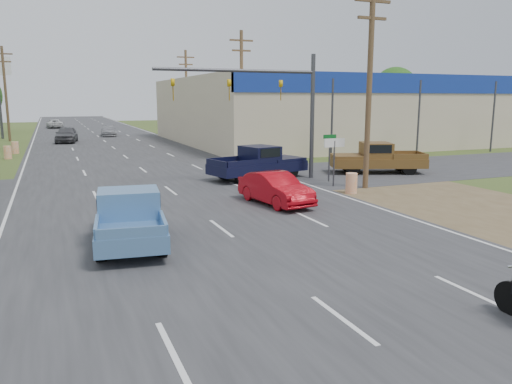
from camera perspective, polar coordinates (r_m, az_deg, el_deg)
name	(u,v)px	position (r m, az deg, el deg)	size (l,w,h in m)	color
ground	(342,320)	(10.90, 9.82, -14.20)	(200.00, 200.00, 0.00)	#3A4A1D
main_road	(113,148)	(48.83, -15.98, 4.88)	(15.00, 180.00, 0.02)	#2D2D30
cross_road	(162,184)	(27.24, -10.66, 0.85)	(120.00, 10.00, 0.02)	#2D2D30
dirt_verge	(428,196)	(24.98, 19.10, -0.44)	(8.00, 18.00, 0.01)	brown
big_box_store	(395,109)	(61.04, 15.62, 9.08)	(50.00, 28.10, 6.60)	#B7A88C
utility_pole_1	(369,83)	(26.00, 12.83, 12.06)	(2.00, 0.28, 10.00)	#4C3823
utility_pole_2	(242,89)	(42.05, -1.66, 11.67)	(2.00, 0.28, 10.00)	#4C3823
utility_pole_3	(187,92)	(59.22, -7.95, 11.27)	(2.00, 0.28, 10.00)	#4C3823
utility_pole_6	(6,91)	(60.47, -26.71, 10.24)	(2.00, 0.28, 10.00)	#4C3823
tree_3	(395,90)	(98.90, 15.59, 11.19)	(8.40, 8.40, 10.40)	#422D19
tree_5	(226,92)	(109.22, -3.50, 11.30)	(7.98, 7.98, 9.88)	#422D19
barrel_0	(351,183)	(24.66, 10.85, 0.99)	(0.56, 0.56, 1.00)	orange
barrel_1	(284,163)	(32.20, 3.18, 3.39)	(0.56, 0.56, 1.00)	orange
barrel_2	(8,153)	(42.63, -26.51, 4.06)	(0.56, 0.56, 1.00)	orange
barrel_3	(15,148)	(46.58, -25.82, 4.58)	(0.56, 0.56, 1.00)	orange
lane_sign	(334,150)	(26.25, 8.94, 4.71)	(1.20, 0.08, 2.52)	#3F3F44
street_name_sign	(329,153)	(27.87, 8.38, 4.46)	(0.80, 0.08, 2.61)	#3F3F44
signal_mast	(269,94)	(27.69, 1.54, 11.15)	(9.12, 0.40, 7.00)	#3F3F44
red_convertible	(275,189)	(21.65, 2.22, 0.36)	(1.46, 4.20, 1.38)	#A10710
blue_pickup	(129,216)	(16.36, -14.28, -2.68)	(2.62, 5.43, 1.73)	black
navy_pickup	(260,162)	(28.68, 0.45, 3.43)	(6.05, 3.48, 1.89)	black
brown_pickup	(375,158)	(31.78, 13.47, 3.84)	(6.10, 4.09, 1.89)	black
distant_car_grey	(66,135)	(56.19, -20.85, 6.15)	(1.98, 4.93, 1.68)	#4D4C50
distant_car_silver	(109,131)	(64.35, -16.49, 6.70)	(1.76, 4.33, 1.26)	#98989C
distant_car_white	(55,124)	(84.87, -22.04, 7.23)	(2.20, 4.78, 1.33)	silver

